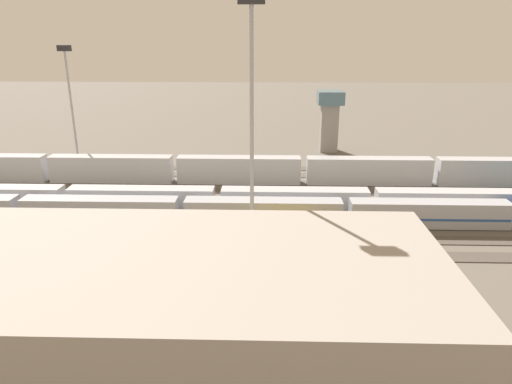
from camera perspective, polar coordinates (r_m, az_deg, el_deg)
The scene contains 18 objects.
ground_plane at distance 78.52m, azimuth -2.25°, elevation -1.13°, with size 400.00×400.00×0.00m, color #60594F.
track_bed_0 at distance 97.49m, azimuth -1.48°, elevation 2.94°, with size 140.00×2.80×0.12m, color #4C443D.
track_bed_1 at distance 92.70m, azimuth -1.65°, elevation 2.09°, with size 140.00×2.80×0.12m, color #4C443D.
track_bed_2 at distance 87.94m, azimuth -1.83°, elevation 1.14°, with size 140.00×2.80×0.12m, color #4C443D.
track_bed_3 at distance 83.20m, azimuth -2.03°, elevation 0.09°, with size 140.00×2.80×0.12m, color #4C443D.
track_bed_4 at distance 78.50m, azimuth -2.25°, elevation -1.09°, with size 140.00×2.80×0.12m, color #4C443D.
track_bed_5 at distance 73.83m, azimuth -2.51°, elevation -2.42°, with size 140.00×2.80×0.12m, color #3D3833.
track_bed_6 at distance 69.21m, azimuth -2.79°, elevation -3.93°, with size 140.00×2.80×0.12m, color #3D3833.
track_bed_7 at distance 64.65m, azimuth -3.12°, elevation -5.65°, with size 140.00×2.80×0.12m, color #4C443D.
track_bed_8 at distance 60.16m, azimuth -3.51°, elevation -7.64°, with size 140.00×2.80×0.12m, color #4C443D.
train_on_track_6 at distance 68.33m, azimuth -0.91°, elevation -2.41°, with size 114.80×3.06×4.40m.
train_on_track_2 at distance 87.21m, azimuth -2.10°, elevation 2.75°, with size 119.80×3.00×5.00m.
train_on_track_5 at distance 73.53m, azimuth -5.75°, elevation -0.92°, with size 139.00×3.00×4.40m.
train_on_track_8 at distance 59.08m, azimuth 4.02°, elevation -5.91°, with size 10.00×3.00×5.00m.
light_mast_0 at distance 106.18m, azimuth -21.97°, elevation 11.68°, with size 2.80×0.70×24.67m.
light_mast_1 at distance 51.10m, azimuth -0.54°, elevation 10.39°, with size 2.80×0.70×30.92m.
maintenance_shed at distance 39.31m, azimuth -15.15°, elevation -14.83°, with size 49.00×19.71×11.06m, color #9E9389.
control_tower at distance 112.21m, azimuth 9.02°, elevation 9.16°, with size 6.00×6.00×14.24m.
Camera 1 is at (-5.15, 73.56, 26.96)m, focal length 32.53 mm.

